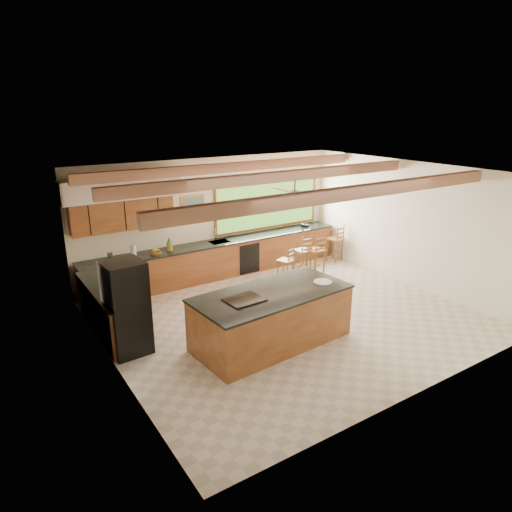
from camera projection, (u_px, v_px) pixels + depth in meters
ground at (287, 316)px, 9.57m from camera, size 7.20×7.20×0.00m
room_shell at (264, 208)px, 9.31m from camera, size 7.27×6.54×3.02m
counter_run at (198, 269)px, 11.00m from camera, size 7.12×3.10×1.26m
island at (271, 317)px, 8.38m from camera, size 2.99×1.57×1.03m
refrigerator at (127, 308)px, 7.95m from camera, size 0.70×0.68×1.70m
bar_stool_a at (287, 261)px, 11.21m from camera, size 0.45×0.46×0.96m
bar_stool_b at (317, 251)px, 11.67m from camera, size 0.41×0.41×1.13m
bar_stool_c at (304, 251)px, 11.74m from camera, size 0.40×0.40×1.08m
bar_stool_d at (336, 240)px, 12.78m from camera, size 0.46×0.46×1.07m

